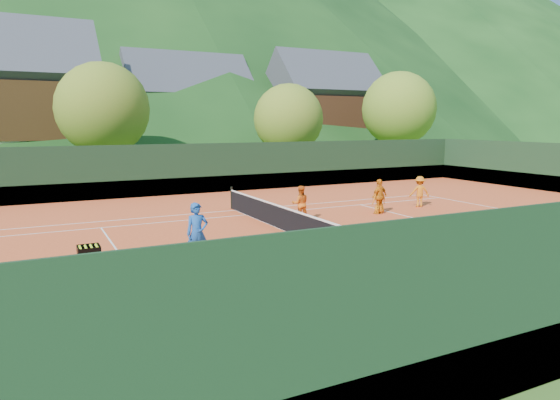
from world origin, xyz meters
name	(u,v)px	position (x,y,z in m)	size (l,w,h in m)	color
ground	(288,233)	(0.00, 0.00, 0.00)	(400.00, 400.00, 0.00)	#2F561B
clay_court	(288,232)	(0.00, 0.00, 0.01)	(40.00, 24.00, 0.02)	#C94820
mountain_far_right	(316,5)	(90.00, 150.00, 47.50)	(260.00, 260.00, 95.00)	#133713
coach	(197,233)	(-4.46, -2.67, 0.95)	(0.68, 0.44, 1.86)	#174A98
student_a	(300,203)	(1.52, 1.71, 0.79)	(0.75, 0.58, 1.54)	orange
student_b	(379,197)	(5.66, 1.58, 0.84)	(0.96, 0.40, 1.63)	orange
student_c	(379,199)	(5.75, 1.71, 0.68)	(0.64, 0.42, 1.31)	orange
student_d	(420,192)	(8.70, 2.26, 0.80)	(1.00, 0.58, 1.55)	orange
tennis_ball_0	(322,324)	(-3.55, -8.36, 0.05)	(0.07, 0.07, 0.07)	#AFD523
tennis_ball_1	(75,269)	(-7.84, -1.77, 0.05)	(0.07, 0.07, 0.07)	#AFD523
tennis_ball_2	(521,278)	(2.91, -8.14, 0.05)	(0.07, 0.07, 0.07)	#AFD523
tennis_ball_3	(435,272)	(1.25, -6.63, 0.05)	(0.07, 0.07, 0.07)	#AFD523
tennis_ball_4	(443,306)	(-0.50, -8.73, 0.05)	(0.07, 0.07, 0.07)	#AFD523
tennis_ball_5	(32,267)	(-8.96, -1.02, 0.05)	(0.07, 0.07, 0.07)	#AFD523
tennis_ball_6	(373,239)	(2.15, -2.62, 0.05)	(0.07, 0.07, 0.07)	#AFD523
tennis_ball_7	(455,301)	(-0.03, -8.61, 0.05)	(0.07, 0.07, 0.07)	#AFD523
tennis_ball_8	(513,267)	(3.63, -7.30, 0.05)	(0.07, 0.07, 0.07)	#AFD523
tennis_ball_9	(395,269)	(0.39, -5.94, 0.05)	(0.07, 0.07, 0.07)	#AFD523
tennis_ball_10	(165,296)	(-6.08, -5.19, 0.05)	(0.07, 0.07, 0.07)	#AFD523
tennis_ball_11	(18,268)	(-9.33, -0.85, 0.05)	(0.07, 0.07, 0.07)	#AFD523
tennis_ball_12	(150,310)	(-6.61, -5.95, 0.05)	(0.07, 0.07, 0.07)	#AFD523
tennis_ball_13	(383,282)	(-0.65, -6.71, 0.05)	(0.07, 0.07, 0.07)	#AFD523
tennis_ball_14	(228,277)	(-4.19, -4.48, 0.05)	(0.07, 0.07, 0.07)	#AFD523
tennis_ball_15	(85,289)	(-7.76, -3.74, 0.05)	(0.07, 0.07, 0.07)	#AFD523
tennis_ball_16	(110,292)	(-7.24, -4.27, 0.05)	(0.07, 0.07, 0.07)	#AFD523
tennis_ball_17	(237,294)	(-4.47, -5.85, 0.05)	(0.07, 0.07, 0.07)	#AFD523
tennis_ball_18	(296,354)	(-4.70, -9.32, 0.05)	(0.07, 0.07, 0.07)	#AFD523
court_lines	(288,232)	(0.00, 0.00, 0.02)	(23.83, 11.03, 0.00)	white
tennis_net	(288,219)	(0.00, 0.00, 0.52)	(0.10, 12.07, 1.10)	black
perimeter_fence	(288,200)	(0.00, 0.00, 1.27)	(40.40, 24.24, 3.00)	black
ball_hopper	(89,255)	(-7.57, -3.14, 0.77)	(0.57, 0.57, 1.00)	black
chalet_left	(9,105)	(-10.00, 30.00, 5.65)	(13.80, 9.93, 12.92)	beige
chalet_mid	(187,115)	(6.00, 34.00, 4.99)	(12.65, 8.82, 11.45)	beige
chalet_right	(323,113)	(20.00, 30.00, 5.26)	(11.50, 8.82, 11.91)	beige
tree_b	(103,109)	(-4.00, 20.00, 5.19)	(6.40, 6.40, 8.40)	#402819
tree_c	(289,119)	(10.00, 19.00, 4.54)	(5.60, 5.60, 7.35)	#42281A
tree_d	(399,109)	(22.00, 20.00, 5.52)	(6.80, 6.80, 8.93)	#3F2619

